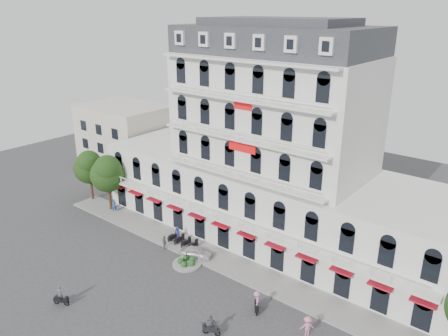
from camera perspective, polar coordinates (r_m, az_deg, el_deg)
ground at (r=44.47m, az=-7.48°, el=-17.00°), size 120.00×120.00×0.00m
sidewalk at (r=49.84m, az=0.13°, el=-12.18°), size 53.00×4.00×0.16m
main_building at (r=52.20m, az=6.34°, el=1.29°), size 45.00×15.00×25.80m
flank_building_west at (r=74.34m, az=-12.71°, el=3.48°), size 14.00×10.00×12.00m
traffic_island at (r=49.53m, az=-4.87°, el=-12.24°), size 3.20×3.20×1.60m
parked_scooter_row at (r=53.38m, az=-5.41°, el=-9.99°), size 4.40×1.80×1.10m
tree_west_outer at (r=65.85m, az=-17.19°, el=0.28°), size 4.50×4.48×7.76m
tree_west_inner at (r=61.56m, az=-14.96°, el=-0.54°), size 4.76×4.76×8.25m
parked_car at (r=50.57m, az=-3.60°, el=-10.94°), size 4.07×2.78×1.29m
rider_west at (r=45.98m, az=-20.57°, el=-15.42°), size 1.58×0.97×2.15m
rider_northeast at (r=40.07m, az=-1.67°, el=-19.87°), size 1.62×0.88×2.03m
rider_center at (r=42.52m, az=4.28°, el=-16.94°), size 1.19×1.43×2.16m
pedestrian_left at (r=54.36m, az=-6.09°, el=-8.43°), size 0.86×0.61×1.65m
pedestrian_mid at (r=52.44m, az=-7.78°, el=-9.60°), size 1.09×0.66×1.74m
pedestrian_right at (r=40.67m, az=10.83°, el=-19.63°), size 1.38×1.35×1.90m
pedestrian_far at (r=62.57m, az=-14.13°, el=-4.81°), size 0.79×0.83×1.92m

